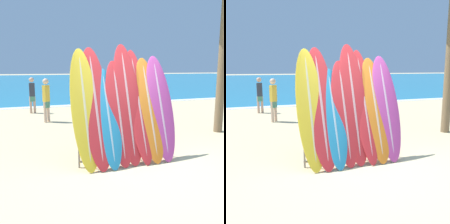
% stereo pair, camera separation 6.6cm
% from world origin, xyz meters
% --- Properties ---
extents(ground_plane, '(160.00, 160.00, 0.00)m').
position_xyz_m(ground_plane, '(0.00, 0.00, 0.00)').
color(ground_plane, '#CCB789').
extents(ocean_water, '(120.00, 60.00, 0.01)m').
position_xyz_m(ocean_water, '(0.00, 38.68, 0.00)').
color(ocean_water, teal).
rests_on(ocean_water, ground_plane).
extents(surfboard_rack, '(2.03, 0.04, 0.93)m').
position_xyz_m(surfboard_rack, '(-0.32, 0.65, 0.50)').
color(surfboard_rack, gray).
rests_on(surfboard_rack, ground_plane).
extents(surfboard_slot_0, '(0.56, 0.99, 2.40)m').
position_xyz_m(surfboard_slot_0, '(-1.16, 0.73, 1.20)').
color(surfboard_slot_0, yellow).
rests_on(surfboard_slot_0, ground_plane).
extents(surfboard_slot_1, '(0.60, 1.09, 2.44)m').
position_xyz_m(surfboard_slot_1, '(-0.92, 0.74, 1.22)').
color(surfboard_slot_1, red).
rests_on(surfboard_slot_1, ground_plane).
extents(surfboard_slot_2, '(0.50, 0.92, 2.00)m').
position_xyz_m(surfboard_slot_2, '(-0.69, 0.64, 1.00)').
color(surfboard_slot_2, teal).
rests_on(surfboard_slot_2, ground_plane).
extents(surfboard_slot_3, '(0.53, 0.87, 2.16)m').
position_xyz_m(surfboard_slot_3, '(-0.45, 0.67, 1.08)').
color(surfboard_slot_3, red).
rests_on(surfboard_slot_3, ground_plane).
extents(surfboard_slot_4, '(0.58, 0.94, 2.52)m').
position_xyz_m(surfboard_slot_4, '(-0.22, 0.74, 1.26)').
color(surfboard_slot_4, red).
rests_on(surfboard_slot_4, ground_plane).
extents(surfboard_slot_5, '(0.49, 1.03, 2.40)m').
position_xyz_m(surfboard_slot_5, '(0.03, 0.73, 1.20)').
color(surfboard_slot_5, red).
rests_on(surfboard_slot_5, ground_plane).
extents(surfboard_slot_6, '(0.58, 0.95, 2.23)m').
position_xyz_m(surfboard_slot_6, '(0.27, 0.69, 1.11)').
color(surfboard_slot_6, orange).
rests_on(surfboard_slot_6, ground_plane).
extents(surfboard_slot_7, '(0.59, 0.92, 2.28)m').
position_xyz_m(surfboard_slot_7, '(0.54, 0.69, 1.14)').
color(surfboard_slot_7, '#B23D8E').
rests_on(surfboard_slot_7, ground_plane).
extents(person_near_water, '(0.27, 0.21, 1.58)m').
position_xyz_m(person_near_water, '(-1.79, 7.65, 0.86)').
color(person_near_water, tan).
rests_on(person_near_water, ground_plane).
extents(person_mid_beach, '(0.27, 0.26, 1.61)m').
position_xyz_m(person_mid_beach, '(-1.42, 5.49, 0.88)').
color(person_mid_beach, beige).
rests_on(person_mid_beach, ground_plane).
extents(person_far_left, '(0.29, 0.23, 1.74)m').
position_xyz_m(person_far_left, '(1.73, 5.43, 0.95)').
color(person_far_left, '#A87A5B').
rests_on(person_far_left, ground_plane).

